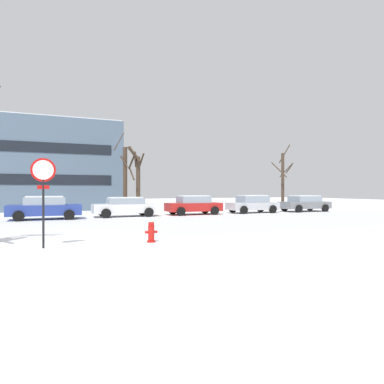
% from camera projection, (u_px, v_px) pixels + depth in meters
% --- Properties ---
extents(ground_plane, '(120.00, 120.00, 0.00)m').
position_uv_depth(ground_plane, '(66.00, 239.00, 13.26)').
color(ground_plane, white).
extents(road_surface, '(80.00, 9.88, 0.00)m').
position_uv_depth(road_surface, '(62.00, 228.00, 16.89)').
color(road_surface, silver).
rests_on(road_surface, ground).
extents(stop_sign, '(0.76, 0.12, 2.88)m').
position_uv_depth(stop_sign, '(43.00, 185.00, 11.13)').
color(stop_sign, black).
rests_on(stop_sign, ground).
extents(fire_hydrant, '(0.44, 0.30, 0.79)m').
position_uv_depth(fire_hydrant, '(151.00, 231.00, 12.39)').
color(fire_hydrant, red).
rests_on(fire_hydrant, ground).
extents(parked_car_blue, '(4.38, 2.15, 1.47)m').
position_uv_depth(parked_car_blue, '(45.00, 208.00, 22.05)').
color(parked_car_blue, '#283D93').
rests_on(parked_car_blue, ground).
extents(parked_car_white, '(4.48, 1.99, 1.36)m').
position_uv_depth(parked_car_white, '(125.00, 207.00, 24.36)').
color(parked_car_white, white).
rests_on(parked_car_white, ground).
extents(parked_car_red, '(4.17, 1.98, 1.45)m').
position_uv_depth(parked_car_red, '(194.00, 205.00, 26.40)').
color(parked_car_red, red).
rests_on(parked_car_red, ground).
extents(parked_car_silver, '(4.15, 2.00, 1.44)m').
position_uv_depth(parked_car_silver, '(253.00, 204.00, 28.37)').
color(parked_car_silver, silver).
rests_on(parked_car_silver, ground).
extents(parked_car_gray, '(4.33, 2.12, 1.40)m').
position_uv_depth(parked_car_gray, '(305.00, 203.00, 30.24)').
color(parked_car_gray, slate).
rests_on(parked_car_gray, ground).
extents(tree_far_left, '(2.02, 2.00, 6.59)m').
position_uv_depth(tree_far_left, '(126.00, 176.00, 27.88)').
color(tree_far_left, '#423326').
rests_on(tree_far_left, ground).
extents(tree_far_mid, '(2.11, 2.09, 6.31)m').
position_uv_depth(tree_far_mid, '(283.00, 179.00, 33.77)').
color(tree_far_mid, '#423326').
rests_on(tree_far_mid, ground).
extents(tree_far_right, '(1.26, 1.29, 5.39)m').
position_uv_depth(tree_far_right, '(138.00, 181.00, 28.10)').
color(tree_far_right, '#423326').
rests_on(tree_far_right, ground).
extents(building_far_left, '(11.51, 10.21, 8.37)m').
position_uv_depth(building_far_left, '(56.00, 167.00, 34.96)').
color(building_far_left, slate).
rests_on(building_far_left, ground).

